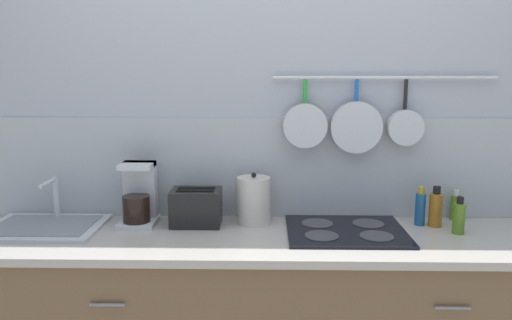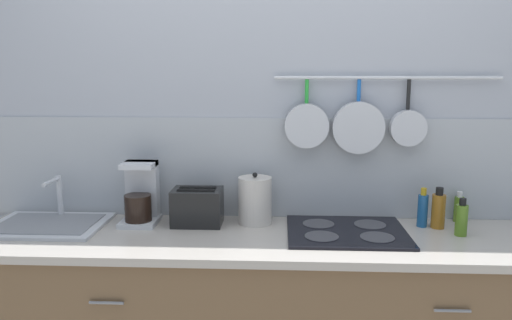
{
  "view_description": "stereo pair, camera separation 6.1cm",
  "coord_description": "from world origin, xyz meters",
  "px_view_note": "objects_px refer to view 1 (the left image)",
  "views": [
    {
      "loc": [
        -0.05,
        -2.12,
        1.63
      ],
      "look_at": [
        -0.1,
        0.0,
        1.25
      ],
      "focal_mm": 35.0,
      "sensor_mm": 36.0,
      "label": 1
    },
    {
      "loc": [
        0.01,
        -2.11,
        1.63
      ],
      "look_at": [
        -0.1,
        0.0,
        1.25
      ],
      "focal_mm": 35.0,
      "sensor_mm": 36.0,
      "label": 2
    }
  ],
  "objects_px": {
    "bottle_sesame_oil": "(420,208)",
    "bottle_olive_oil": "(436,209)",
    "toaster": "(196,207)",
    "kettle": "(254,200)",
    "coffee_maker": "(139,198)",
    "bottle_hot_sauce": "(455,207)",
    "bottle_dish_soap": "(459,217)"
  },
  "relations": [
    {
      "from": "bottle_sesame_oil",
      "to": "bottle_olive_oil",
      "type": "height_order",
      "value": "bottle_olive_oil"
    },
    {
      "from": "toaster",
      "to": "kettle",
      "type": "bearing_deg",
      "value": 7.16
    },
    {
      "from": "coffee_maker",
      "to": "bottle_sesame_oil",
      "type": "height_order",
      "value": "coffee_maker"
    },
    {
      "from": "bottle_hot_sauce",
      "to": "bottle_sesame_oil",
      "type": "bearing_deg",
      "value": -155.85
    },
    {
      "from": "coffee_maker",
      "to": "bottle_sesame_oil",
      "type": "relative_size",
      "value": 1.59
    },
    {
      "from": "toaster",
      "to": "kettle",
      "type": "relative_size",
      "value": 1.01
    },
    {
      "from": "toaster",
      "to": "bottle_olive_oil",
      "type": "bearing_deg",
      "value": 0.09
    },
    {
      "from": "bottle_sesame_oil",
      "to": "coffee_maker",
      "type": "bearing_deg",
      "value": 179.95
    },
    {
      "from": "bottle_sesame_oil",
      "to": "bottle_dish_soap",
      "type": "bearing_deg",
      "value": -41.69
    },
    {
      "from": "coffee_maker",
      "to": "kettle",
      "type": "xyz_separation_m",
      "value": [
        0.55,
        0.01,
        -0.01
      ]
    },
    {
      "from": "toaster",
      "to": "bottle_sesame_oil",
      "type": "relative_size",
      "value": 1.35
    },
    {
      "from": "toaster",
      "to": "bottle_sesame_oil",
      "type": "distance_m",
      "value": 1.06
    },
    {
      "from": "kettle",
      "to": "bottle_olive_oil",
      "type": "height_order",
      "value": "kettle"
    },
    {
      "from": "coffee_maker",
      "to": "bottle_sesame_oil",
      "type": "xyz_separation_m",
      "value": [
        1.33,
        -0.0,
        -0.04
      ]
    },
    {
      "from": "bottle_sesame_oil",
      "to": "kettle",
      "type": "bearing_deg",
      "value": 178.83
    },
    {
      "from": "bottle_olive_oil",
      "to": "coffee_maker",
      "type": "bearing_deg",
      "value": 179.29
    },
    {
      "from": "coffee_maker",
      "to": "bottle_olive_oil",
      "type": "relative_size",
      "value": 1.53
    },
    {
      "from": "kettle",
      "to": "bottle_dish_soap",
      "type": "distance_m",
      "value": 0.93
    },
    {
      "from": "bottle_olive_oil",
      "to": "kettle",
      "type": "bearing_deg",
      "value": 177.83
    },
    {
      "from": "coffee_maker",
      "to": "bottle_olive_oil",
      "type": "bearing_deg",
      "value": -0.71
    },
    {
      "from": "kettle",
      "to": "bottle_sesame_oil",
      "type": "xyz_separation_m",
      "value": [
        0.79,
        -0.02,
        -0.03
      ]
    },
    {
      "from": "toaster",
      "to": "bottle_sesame_oil",
      "type": "height_order",
      "value": "bottle_sesame_oil"
    },
    {
      "from": "bottle_sesame_oil",
      "to": "bottle_hot_sauce",
      "type": "distance_m",
      "value": 0.22
    },
    {
      "from": "kettle",
      "to": "bottle_sesame_oil",
      "type": "relative_size",
      "value": 1.34
    },
    {
      "from": "toaster",
      "to": "bottle_dish_soap",
      "type": "relative_size",
      "value": 1.47
    },
    {
      "from": "toaster",
      "to": "bottle_hot_sauce",
      "type": "xyz_separation_m",
      "value": [
        1.26,
        0.11,
        -0.02
      ]
    },
    {
      "from": "bottle_olive_oil",
      "to": "bottle_dish_soap",
      "type": "xyz_separation_m",
      "value": [
        0.07,
        -0.11,
        -0.01
      ]
    },
    {
      "from": "kettle",
      "to": "bottle_hot_sauce",
      "type": "relative_size",
      "value": 1.67
    },
    {
      "from": "coffee_maker",
      "to": "toaster",
      "type": "distance_m",
      "value": 0.28
    },
    {
      "from": "toaster",
      "to": "bottle_dish_soap",
      "type": "xyz_separation_m",
      "value": [
        1.19,
        -0.1,
        -0.01
      ]
    },
    {
      "from": "bottle_olive_oil",
      "to": "bottle_hot_sauce",
      "type": "distance_m",
      "value": 0.17
    },
    {
      "from": "kettle",
      "to": "bottle_sesame_oil",
      "type": "distance_m",
      "value": 0.79
    }
  ]
}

